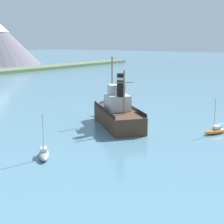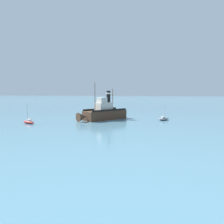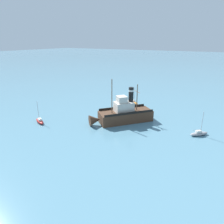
{
  "view_description": "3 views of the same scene",
  "coord_description": "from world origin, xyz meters",
  "px_view_note": "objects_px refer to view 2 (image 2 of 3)",
  "views": [
    {
      "loc": [
        -41.84,
        -25.03,
        12.33
      ],
      "look_at": [
        -0.61,
        3.45,
        1.76
      ],
      "focal_mm": 55.0,
      "sensor_mm": 36.0,
      "label": 1
    },
    {
      "loc": [
        -13.98,
        54.61,
        7.53
      ],
      "look_at": [
        -4.11,
        4.33,
        2.32
      ],
      "focal_mm": 32.0,
      "sensor_mm": 36.0,
      "label": 2
    },
    {
      "loc": [
        -21.0,
        39.58,
        17.73
      ],
      "look_at": [
        0.86,
        3.51,
        2.31
      ],
      "focal_mm": 32.0,
      "sensor_mm": 36.0,
      "label": 3
    }
  ],
  "objects_px": {
    "sailboat_grey": "(164,119)",
    "sailboat_red": "(29,122)",
    "old_tugboat": "(103,113)",
    "sailboat_orange": "(102,113)"
  },
  "relations": [
    {
      "from": "sailboat_grey",
      "to": "sailboat_red",
      "type": "distance_m",
      "value": 33.9
    },
    {
      "from": "old_tugboat",
      "to": "sailboat_red",
      "type": "xyz_separation_m",
      "value": [
        15.68,
        10.41,
        -1.4
      ]
    },
    {
      "from": "old_tugboat",
      "to": "sailboat_grey",
      "type": "height_order",
      "value": "old_tugboat"
    },
    {
      "from": "old_tugboat",
      "to": "sailboat_red",
      "type": "bearing_deg",
      "value": 33.57
    },
    {
      "from": "sailboat_red",
      "to": "old_tugboat",
      "type": "bearing_deg",
      "value": -146.43
    },
    {
      "from": "old_tugboat",
      "to": "sailboat_orange",
      "type": "distance_m",
      "value": 13.96
    },
    {
      "from": "old_tugboat",
      "to": "sailboat_orange",
      "type": "relative_size",
      "value": 2.7
    },
    {
      "from": "sailboat_orange",
      "to": "sailboat_red",
      "type": "distance_m",
      "value": 26.64
    },
    {
      "from": "sailboat_red",
      "to": "sailboat_grey",
      "type": "bearing_deg",
      "value": -159.6
    },
    {
      "from": "sailboat_orange",
      "to": "sailboat_red",
      "type": "xyz_separation_m",
      "value": [
        11.98,
        23.8,
        0.0
      ]
    }
  ]
}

